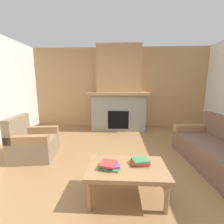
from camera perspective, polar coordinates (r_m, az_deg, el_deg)
name	(u,v)px	position (r m, az deg, el deg)	size (l,w,h in m)	color
ground	(117,172)	(2.73, 1.73, -21.78)	(9.00, 9.00, 0.00)	olive
wall_back_wood_panel	(119,88)	(5.32, 2.56, 9.10)	(6.00, 0.12, 2.70)	tan
fireplace	(119,94)	(4.95, 2.50, 6.86)	(1.90, 0.82, 2.70)	gray
couch	(220,151)	(3.38, 35.72, -11.95)	(0.94, 1.85, 0.85)	brown
armchair	(33,143)	(3.49, -27.98, -10.38)	(0.86, 0.86, 0.85)	#847056
coffee_table	(127,170)	(2.06, 5.68, -21.20)	(1.00, 0.60, 0.43)	#997047
book_stack_near_edge	(109,165)	(1.98, -1.00, -19.60)	(0.27, 0.22, 0.07)	#3D7F4C
book_stack_center	(140,162)	(2.08, 10.58, -18.10)	(0.24, 0.20, 0.07)	#B23833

